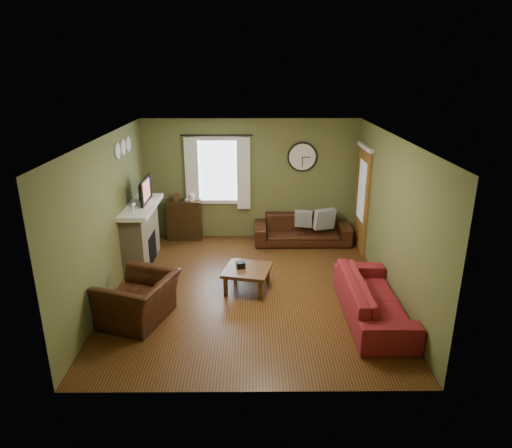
{
  "coord_description": "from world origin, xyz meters",
  "views": [
    {
      "loc": [
        0.04,
        -7.02,
        3.66
      ],
      "look_at": [
        0.1,
        0.4,
        1.05
      ],
      "focal_mm": 32.0,
      "sensor_mm": 36.0,
      "label": 1
    }
  ],
  "objects_px": {
    "sofa_red": "(373,299)",
    "coffee_table": "(247,279)",
    "armchair": "(139,299)",
    "bookshelf": "(184,220)",
    "sofa_brown": "(302,229)"
  },
  "relations": [
    {
      "from": "bookshelf",
      "to": "sofa_red",
      "type": "height_order",
      "value": "bookshelf"
    },
    {
      "from": "sofa_red",
      "to": "bookshelf",
      "type": "bearing_deg",
      "value": 44.83
    },
    {
      "from": "bookshelf",
      "to": "sofa_brown",
      "type": "relative_size",
      "value": 0.43
    },
    {
      "from": "armchair",
      "to": "coffee_table",
      "type": "xyz_separation_m",
      "value": [
        1.61,
        0.96,
        -0.15
      ]
    },
    {
      "from": "sofa_red",
      "to": "armchair",
      "type": "bearing_deg",
      "value": 90.93
    },
    {
      "from": "sofa_red",
      "to": "coffee_table",
      "type": "height_order",
      "value": "sofa_red"
    },
    {
      "from": "bookshelf",
      "to": "armchair",
      "type": "bearing_deg",
      "value": -93.52
    },
    {
      "from": "sofa_red",
      "to": "armchair",
      "type": "xyz_separation_m",
      "value": [
        -3.53,
        -0.06,
        0.04
      ]
    },
    {
      "from": "sofa_red",
      "to": "coffee_table",
      "type": "bearing_deg",
      "value": 64.66
    },
    {
      "from": "sofa_brown",
      "to": "bookshelf",
      "type": "bearing_deg",
      "value": 174.62
    },
    {
      "from": "armchair",
      "to": "sofa_brown",
      "type": "bearing_deg",
      "value": 157.3
    },
    {
      "from": "sofa_red",
      "to": "coffee_table",
      "type": "xyz_separation_m",
      "value": [
        -1.92,
        0.91,
        -0.11
      ]
    },
    {
      "from": "armchair",
      "to": "coffee_table",
      "type": "bearing_deg",
      "value": 139.51
    },
    {
      "from": "armchair",
      "to": "coffee_table",
      "type": "distance_m",
      "value": 1.88
    },
    {
      "from": "sofa_red",
      "to": "coffee_table",
      "type": "relative_size",
      "value": 2.86
    }
  ]
}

